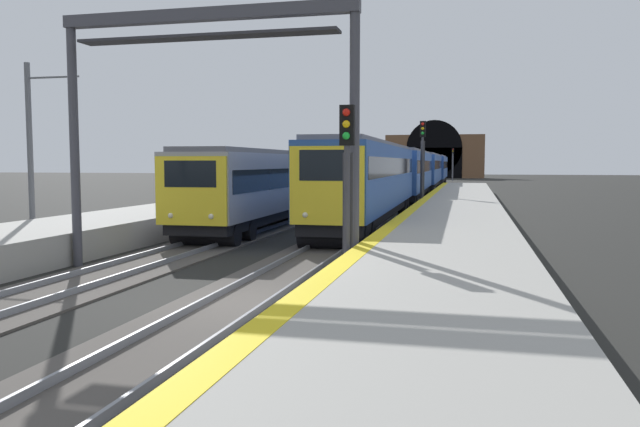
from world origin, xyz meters
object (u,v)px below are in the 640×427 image
(railway_signal_near, at_px, (347,175))
(overhead_signal_gantry, at_px, (206,75))
(train_adjacent_platform, at_px, (315,178))
(railway_signal_mid, at_px, (422,157))
(train_main_approaching, at_px, (419,171))
(railway_signal_far, at_px, (453,162))
(catenary_mast_near, at_px, (31,151))

(railway_signal_near, relative_size, overhead_signal_gantry, 0.52)
(train_adjacent_platform, height_order, railway_signal_mid, railway_signal_mid)
(overhead_signal_gantry, bearing_deg, train_adjacent_platform, 6.18)
(train_adjacent_platform, bearing_deg, overhead_signal_gantry, 5.36)
(train_main_approaching, height_order, railway_signal_far, railway_signal_far)
(railway_signal_mid, height_order, catenary_mast_near, catenary_mast_near)
(railway_signal_near, height_order, overhead_signal_gantry, overhead_signal_gantry)
(railway_signal_near, relative_size, catenary_mast_near, 0.66)
(railway_signal_near, height_order, railway_signal_far, railway_signal_far)
(overhead_signal_gantry, bearing_deg, railway_signal_mid, -9.77)
(railway_signal_mid, xyz_separation_m, railway_signal_far, (68.61, 0.00, -0.27))
(railway_signal_far, bearing_deg, train_adjacent_platform, -5.48)
(railway_signal_near, xyz_separation_m, catenary_mast_near, (5.27, 13.70, 0.79))
(railway_signal_near, bearing_deg, catenary_mast_near, -111.05)
(railway_signal_mid, bearing_deg, catenary_mast_near, -33.53)
(train_main_approaching, xyz_separation_m, railway_signal_far, (48.65, -1.85, 0.87))
(railway_signal_far, bearing_deg, overhead_signal_gantry, -2.64)
(catenary_mast_near, bearing_deg, railway_signal_far, -8.73)
(catenary_mast_near, bearing_deg, railway_signal_near, -111.05)
(railway_signal_near, bearing_deg, train_adjacent_platform, -164.01)
(train_main_approaching, xyz_separation_m, overhead_signal_gantry, (-45.07, 2.48, 3.33))
(railway_signal_far, bearing_deg, railway_signal_mid, 0.00)
(train_adjacent_platform, distance_m, railway_signal_far, 71.18)
(catenary_mast_near, bearing_deg, train_adjacent_platform, -20.52)
(train_adjacent_platform, xyz_separation_m, railway_signal_near, (-23.72, -6.80, 0.70))
(train_main_approaching, bearing_deg, railway_signal_near, 1.59)
(train_adjacent_platform, relative_size, railway_signal_far, 6.81)
(train_adjacent_platform, relative_size, railway_signal_near, 8.17)
(train_main_approaching, relative_size, train_adjacent_platform, 2.12)
(railway_signal_far, relative_size, overhead_signal_gantry, 0.63)
(catenary_mast_near, bearing_deg, railway_signal_mid, -33.53)
(railway_signal_near, distance_m, overhead_signal_gantry, 5.25)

